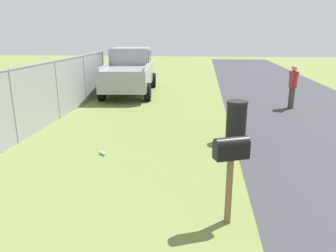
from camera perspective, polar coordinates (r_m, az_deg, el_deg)
The scene contains 6 objects.
mailbox at distance 4.71m, azimuth 11.12°, elevation -5.10°, with size 0.37×0.54×1.36m.
pickup_truck at distance 15.55m, azimuth -6.72°, elevation 9.95°, with size 5.50×2.57×2.09m.
trash_bin at distance 8.64m, azimuth 12.04°, elevation 0.88°, with size 0.55×0.55×1.08m.
pedestrian at distance 12.98m, azimuth 21.31°, elevation 7.00°, with size 0.48×0.30×1.63m.
fence_section at distance 9.02m, azimuth -25.82°, elevation 3.51°, with size 15.22×0.07×1.95m.
litter_bottle_by_mailbox at distance 7.77m, azimuth -11.52°, elevation -4.79°, with size 0.07×0.07×0.22m, color #B2D8BF.
Camera 1 is at (-0.03, -0.59, 2.78)m, focal length 34.30 mm.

